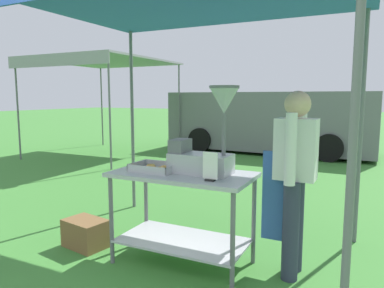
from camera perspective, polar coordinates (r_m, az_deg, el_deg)
ground_plane at (r=7.94m, az=13.52°, el=-4.09°), size 70.00×70.00×0.00m
stall_canopy at (r=3.43m, az=-0.80°, el=21.59°), size 3.08×2.43×2.48m
donut_cart at (r=3.37m, az=-1.51°, el=-8.61°), size 1.29×0.69×0.87m
donut_tray at (r=3.40m, az=-5.63°, el=-3.86°), size 0.42×0.32×0.07m
donut_fryer at (r=3.22m, az=2.28°, el=0.25°), size 0.63×0.28×0.79m
menu_sign at (r=2.97m, az=2.90°, el=-3.92°), size 0.13×0.05×0.24m
vendor at (r=3.21m, az=15.86°, el=-4.59°), size 0.45×0.53×1.61m
supply_crate at (r=4.04m, az=-16.46°, el=-13.37°), size 0.49×0.37×0.29m
van_grey at (r=10.52m, az=12.11°, el=3.57°), size 5.67×2.24×1.69m
neighbour_tent at (r=9.99m, az=-14.01°, el=12.34°), size 3.04×3.34×2.52m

